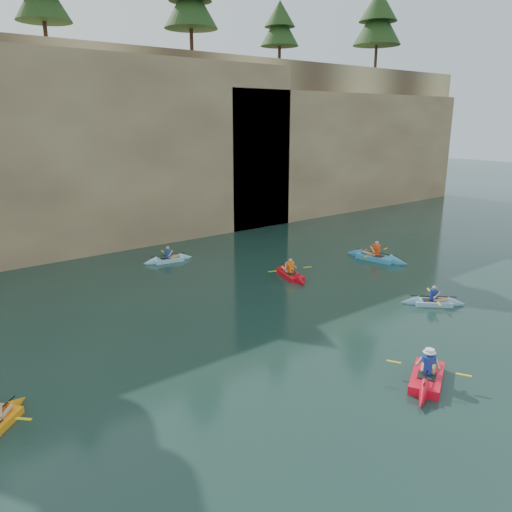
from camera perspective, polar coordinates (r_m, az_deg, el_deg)
ground at (r=14.21m, az=20.61°, el=-17.80°), size 160.00×160.00×0.00m
cliff at (r=37.25m, az=-22.43°, el=11.98°), size 70.00×16.00×12.00m
cliff_slab_center at (r=31.01m, az=-14.75°, el=11.57°), size 24.00×2.40×11.40m
cliff_slab_east at (r=43.23m, az=10.79°, el=11.75°), size 26.00×2.40×9.84m
sea_cave_center at (r=29.02m, az=-24.50°, el=2.24°), size 3.50×1.00×3.20m
sea_cave_east at (r=34.87m, az=-1.77°, el=6.75°), size 5.00×1.00×4.50m
main_kayaker at (r=16.02m, az=18.96°, el=-12.90°), size 3.49×2.34×1.31m
kayaker_ltblue_near at (r=22.25m, az=19.57°, el=-4.96°), size 2.36×2.28×1.04m
kayaker_red_far at (r=24.60m, az=3.94°, el=-2.09°), size 2.25×3.26×1.17m
kayaker_ltblue_mid at (r=27.57m, az=-10.00°, el=-0.37°), size 2.88×2.13×1.07m
kayaker_blue_east at (r=28.22m, az=13.54°, el=-0.13°), size 2.56×3.80×1.33m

